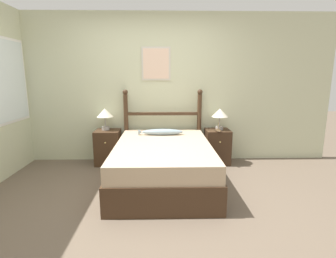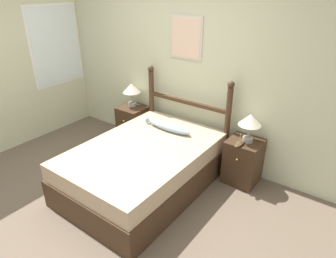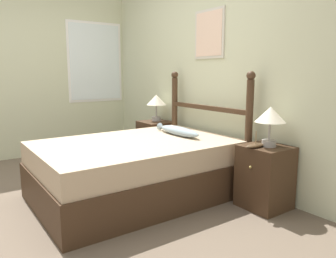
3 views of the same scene
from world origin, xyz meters
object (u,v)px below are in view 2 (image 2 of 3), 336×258
table_lamp_left (132,89)px  table_lamp_right (250,121)px  model_boat (240,143)px  nightstand_right (243,161)px  nightstand_left (133,124)px  bed (144,167)px  fish_pillow (168,127)px

table_lamp_left → table_lamp_right: size_ratio=1.00×
model_boat → nightstand_right: bearing=80.2°
nightstand_left → nightstand_right: same height
bed → fish_pillow: size_ratio=2.76×
nightstand_right → model_boat: (-0.02, -0.13, 0.31)m
table_lamp_right → fish_pillow: size_ratio=0.51×
table_lamp_left → model_boat: size_ratio=1.53×
nightstand_right → table_lamp_right: table_lamp_right is taller
model_boat → fish_pillow: (-0.95, -0.17, 0.01)m
table_lamp_left → table_lamp_right: 1.95m
bed → fish_pillow: fish_pillow is taller
model_boat → fish_pillow: model_boat is taller
bed → nightstand_left: bearing=138.3°
bed → table_lamp_right: (0.97, 0.84, 0.58)m
nightstand_right → fish_pillow: fish_pillow is taller
table_lamp_right → model_boat: 0.29m
table_lamp_right → model_boat: (-0.05, -0.13, -0.25)m
bed → table_lamp_right: size_ratio=5.37×
bed → table_lamp_right: table_lamp_right is taller
bed → fish_pillow: 0.64m
nightstand_left → nightstand_right: (1.89, 0.00, 0.00)m
bed → nightstand_right: nightstand_right is taller
table_lamp_right → fish_pillow: table_lamp_right is taller
nightstand_left → model_boat: size_ratio=2.47×
nightstand_left → table_lamp_right: bearing=0.0°
nightstand_right → table_lamp_left: size_ratio=1.61×
nightstand_right → table_lamp_left: (-1.92, 0.04, 0.57)m
fish_pillow → table_lamp_left: bearing=160.7°
table_lamp_right → nightstand_left: bearing=-180.0°
bed → fish_pillow: (-0.02, 0.55, 0.34)m
bed → nightstand_right: bearing=41.7°
nightstand_left → fish_pillow: bearing=-17.7°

